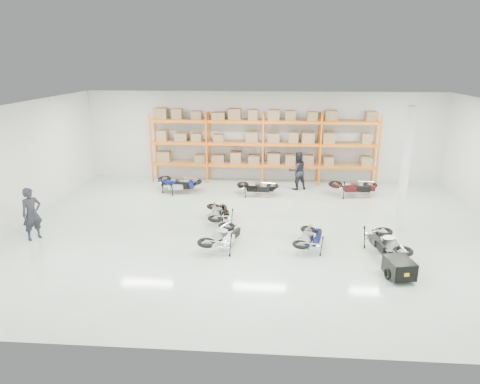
# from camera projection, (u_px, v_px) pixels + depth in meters

# --- Properties ---
(room) EXTENTS (18.00, 18.00, 18.00)m
(room) POSITION_uv_depth(u_px,v_px,m) (259.00, 171.00, 15.17)
(room) COLOR silver
(room) RESTS_ON ground
(pallet_rack) EXTENTS (11.28, 0.98, 3.62)m
(pallet_rack) POSITION_uv_depth(u_px,v_px,m) (263.00, 138.00, 21.31)
(pallet_rack) COLOR orange
(pallet_rack) RESTS_ON ground
(structural_column) EXTENTS (0.25, 0.25, 4.50)m
(structural_column) POSITION_uv_depth(u_px,v_px,m) (405.00, 170.00, 15.28)
(structural_column) COLOR white
(structural_column) RESTS_ON ground
(moto_blue_centre) EXTENTS (1.17, 1.74, 1.03)m
(moto_blue_centre) POSITION_uv_depth(u_px,v_px,m) (311.00, 235.00, 14.08)
(moto_blue_centre) COLOR #080F52
(moto_blue_centre) RESTS_ON ground
(moto_silver_left) EXTENTS (1.44, 2.00, 1.17)m
(moto_silver_left) POSITION_uv_depth(u_px,v_px,m) (223.00, 233.00, 14.12)
(moto_silver_left) COLOR silver
(moto_silver_left) RESTS_ON ground
(moto_black_far_left) EXTENTS (1.07, 1.74, 1.05)m
(moto_black_far_left) POSITION_uv_depth(u_px,v_px,m) (219.00, 210.00, 16.38)
(moto_black_far_left) COLOR black
(moto_black_far_left) RESTS_ON ground
(moto_touring_right) EXTENTS (1.16, 1.94, 1.19)m
(moto_touring_right) POSITION_uv_depth(u_px,v_px,m) (386.00, 239.00, 13.64)
(moto_touring_right) COLOR black
(moto_touring_right) RESTS_ON ground
(trailer) EXTENTS (0.83, 1.47, 0.60)m
(trailer) POSITION_uv_depth(u_px,v_px,m) (399.00, 268.00, 12.18)
(trailer) COLOR black
(trailer) RESTS_ON ground
(moto_back_a) EXTENTS (2.09, 1.38, 1.24)m
(moto_back_a) POSITION_uv_depth(u_px,v_px,m) (177.00, 179.00, 20.20)
(moto_back_a) COLOR navy
(moto_back_a) RESTS_ON ground
(moto_back_b) EXTENTS (1.75, 1.22, 1.03)m
(moto_back_b) POSITION_uv_depth(u_px,v_px,m) (181.00, 183.00, 20.03)
(moto_back_b) COLOR #A2A6AC
(moto_back_b) RESTS_ON ground
(moto_back_c) EXTENTS (1.76, 1.01, 1.09)m
(moto_back_c) POSITION_uv_depth(u_px,v_px,m) (257.00, 185.00, 19.62)
(moto_back_c) COLOR black
(moto_back_c) RESTS_ON ground
(moto_back_d) EXTENTS (1.91, 0.96, 1.23)m
(moto_back_d) POSITION_uv_depth(u_px,v_px,m) (354.00, 184.00, 19.50)
(moto_back_d) COLOR #3B0B0E
(moto_back_d) RESTS_ON ground
(person_left) EXTENTS (0.77, 0.81, 1.86)m
(person_left) POSITION_uv_depth(u_px,v_px,m) (32.00, 214.00, 14.75)
(person_left) COLOR black
(person_left) RESTS_ON ground
(person_back) EXTENTS (1.10, 0.99, 1.84)m
(person_back) POSITION_uv_depth(u_px,v_px,m) (297.00, 171.00, 20.44)
(person_back) COLOR black
(person_back) RESTS_ON ground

